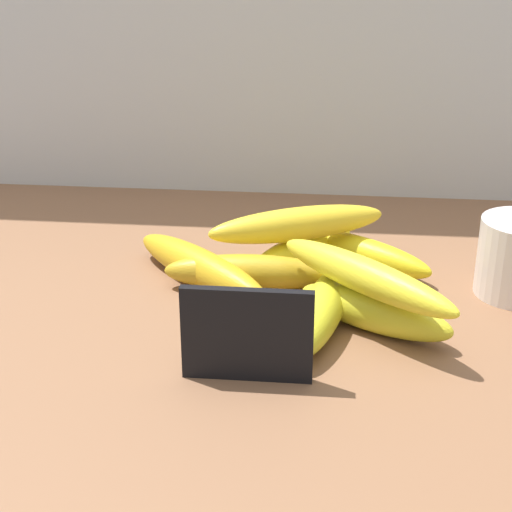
{
  "coord_description": "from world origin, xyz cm",
  "views": [
    {
      "loc": [
        7.3,
        -66.85,
        39.73
      ],
      "look_at": [
        0.14,
        4.74,
        8.0
      ],
      "focal_mm": 55.98,
      "sensor_mm": 36.0,
      "label": 1
    }
  ],
  "objects_px": {
    "banana_5": "(323,310)",
    "banana_7": "(298,224)",
    "banana_4": "(361,253)",
    "chalkboard_sign": "(247,338)",
    "banana_3": "(249,272)",
    "banana_0": "(303,250)",
    "banana_1": "(374,309)",
    "banana_6": "(365,276)",
    "banana_2": "(200,267)"
  },
  "relations": [
    {
      "from": "banana_2",
      "to": "banana_3",
      "type": "xyz_separation_m",
      "value": [
        0.05,
        -0.01,
        -0.0
      ]
    },
    {
      "from": "banana_0",
      "to": "banana_4",
      "type": "height_order",
      "value": "same"
    },
    {
      "from": "chalkboard_sign",
      "to": "banana_4",
      "type": "distance_m",
      "value": 0.26
    },
    {
      "from": "banana_4",
      "to": "banana_7",
      "type": "bearing_deg",
      "value": -168.51
    },
    {
      "from": "banana_6",
      "to": "banana_1",
      "type": "bearing_deg",
      "value": 20.24
    },
    {
      "from": "banana_3",
      "to": "banana_7",
      "type": "distance_m",
      "value": 0.08
    },
    {
      "from": "banana_2",
      "to": "banana_7",
      "type": "xyz_separation_m",
      "value": [
        0.1,
        0.04,
        0.03
      ]
    },
    {
      "from": "banana_0",
      "to": "banana_2",
      "type": "bearing_deg",
      "value": -150.43
    },
    {
      "from": "banana_1",
      "to": "banana_7",
      "type": "relative_size",
      "value": 0.79
    },
    {
      "from": "banana_5",
      "to": "banana_7",
      "type": "distance_m",
      "value": 0.14
    },
    {
      "from": "banana_7",
      "to": "banana_2",
      "type": "bearing_deg",
      "value": -155.61
    },
    {
      "from": "banana_5",
      "to": "banana_6",
      "type": "xyz_separation_m",
      "value": [
        0.04,
        0.0,
        0.04
      ]
    },
    {
      "from": "banana_6",
      "to": "banana_7",
      "type": "bearing_deg",
      "value": 118.52
    },
    {
      "from": "chalkboard_sign",
      "to": "banana_1",
      "type": "distance_m",
      "value": 0.15
    },
    {
      "from": "banana_4",
      "to": "banana_6",
      "type": "bearing_deg",
      "value": -90.22
    },
    {
      "from": "banana_0",
      "to": "banana_7",
      "type": "xyz_separation_m",
      "value": [
        -0.01,
        -0.01,
        0.04
      ]
    },
    {
      "from": "banana_1",
      "to": "banana_5",
      "type": "distance_m",
      "value": 0.05
    },
    {
      "from": "chalkboard_sign",
      "to": "banana_2",
      "type": "height_order",
      "value": "chalkboard_sign"
    },
    {
      "from": "banana_3",
      "to": "banana_7",
      "type": "bearing_deg",
      "value": 48.15
    },
    {
      "from": "chalkboard_sign",
      "to": "banana_3",
      "type": "xyz_separation_m",
      "value": [
        -0.02,
        0.17,
        -0.02
      ]
    },
    {
      "from": "chalkboard_sign",
      "to": "banana_5",
      "type": "relative_size",
      "value": 0.62
    },
    {
      "from": "banana_2",
      "to": "banana_6",
      "type": "height_order",
      "value": "banana_6"
    },
    {
      "from": "banana_2",
      "to": "banana_3",
      "type": "bearing_deg",
      "value": -8.77
    },
    {
      "from": "banana_3",
      "to": "banana_6",
      "type": "height_order",
      "value": "banana_6"
    },
    {
      "from": "banana_0",
      "to": "banana_5",
      "type": "xyz_separation_m",
      "value": [
        0.02,
        -0.15,
        0.0
      ]
    },
    {
      "from": "banana_5",
      "to": "banana_6",
      "type": "height_order",
      "value": "banana_6"
    },
    {
      "from": "banana_4",
      "to": "banana_5",
      "type": "height_order",
      "value": "banana_5"
    },
    {
      "from": "banana_1",
      "to": "banana_7",
      "type": "distance_m",
      "value": 0.15
    },
    {
      "from": "banana_5",
      "to": "chalkboard_sign",
      "type": "bearing_deg",
      "value": -123.37
    },
    {
      "from": "chalkboard_sign",
      "to": "banana_7",
      "type": "distance_m",
      "value": 0.23
    },
    {
      "from": "banana_0",
      "to": "banana_6",
      "type": "xyz_separation_m",
      "value": [
        0.06,
        -0.14,
        0.04
      ]
    },
    {
      "from": "chalkboard_sign",
      "to": "banana_0",
      "type": "xyz_separation_m",
      "value": [
        0.04,
        0.24,
        -0.02
      ]
    },
    {
      "from": "banana_7",
      "to": "banana_0",
      "type": "bearing_deg",
      "value": 66.64
    },
    {
      "from": "banana_0",
      "to": "banana_7",
      "type": "distance_m",
      "value": 0.04
    },
    {
      "from": "banana_2",
      "to": "chalkboard_sign",
      "type": "bearing_deg",
      "value": -68.8
    },
    {
      "from": "banana_4",
      "to": "banana_6",
      "type": "height_order",
      "value": "banana_6"
    },
    {
      "from": "banana_1",
      "to": "banana_3",
      "type": "relative_size",
      "value": 0.89
    },
    {
      "from": "banana_4",
      "to": "banana_5",
      "type": "distance_m",
      "value": 0.15
    },
    {
      "from": "banana_0",
      "to": "banana_6",
      "type": "distance_m",
      "value": 0.16
    },
    {
      "from": "banana_4",
      "to": "chalkboard_sign",
      "type": "bearing_deg",
      "value": -112.74
    },
    {
      "from": "banana_6",
      "to": "banana_2",
      "type": "bearing_deg",
      "value": 154.05
    },
    {
      "from": "chalkboard_sign",
      "to": "banana_3",
      "type": "height_order",
      "value": "chalkboard_sign"
    },
    {
      "from": "banana_1",
      "to": "banana_4",
      "type": "xyz_separation_m",
      "value": [
        -0.01,
        0.14,
        -0.0
      ]
    },
    {
      "from": "banana_2",
      "to": "banana_1",
      "type": "bearing_deg",
      "value": -23.62
    },
    {
      "from": "banana_5",
      "to": "banana_6",
      "type": "relative_size",
      "value": 0.86
    },
    {
      "from": "banana_0",
      "to": "banana_5",
      "type": "bearing_deg",
      "value": -80.42
    },
    {
      "from": "banana_3",
      "to": "banana_6",
      "type": "distance_m",
      "value": 0.14
    },
    {
      "from": "chalkboard_sign",
      "to": "banana_4",
      "type": "xyz_separation_m",
      "value": [
        0.1,
        0.24,
        -0.02
      ]
    },
    {
      "from": "chalkboard_sign",
      "to": "banana_0",
      "type": "bearing_deg",
      "value": 81.29
    },
    {
      "from": "banana_1",
      "to": "chalkboard_sign",
      "type": "bearing_deg",
      "value": -137.46
    }
  ]
}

